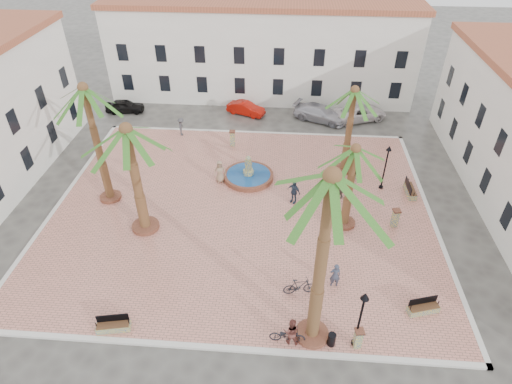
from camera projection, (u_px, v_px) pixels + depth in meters
ground at (242, 210)px, 29.99m from camera, size 120.00×120.00×0.00m
plaza at (242, 209)px, 29.95m from camera, size 26.00×22.00×0.15m
kerb_n at (254, 133)px, 38.73m from camera, size 26.30×0.30×0.16m
kerb_s at (219, 348)px, 21.15m from camera, size 26.30×0.30×0.16m
kerb_e at (431, 218)px, 29.14m from camera, size 0.30×22.30×0.16m
kerb_w at (62, 200)px, 30.75m from camera, size 0.30×22.30×0.16m
building_north at (261, 48)px, 43.12m from camera, size 30.40×7.40×9.50m
fountain at (248, 175)px, 32.68m from camera, size 3.81×3.81×1.97m
palm_nw at (86, 101)px, 26.29m from camera, size 4.90×4.90×8.77m
palm_sw at (129, 143)px, 24.41m from camera, size 5.76×5.76×7.73m
palm_s at (330, 197)px, 16.40m from camera, size 5.47×5.47×10.18m
palm_e at (354, 159)px, 25.51m from camera, size 4.73×4.73×6.15m
palm_ne at (353, 100)px, 30.22m from camera, size 4.72×4.72×7.01m
bench_s at (114, 326)px, 21.79m from camera, size 1.78×0.84×0.90m
bench_se at (423, 308)px, 22.68m from camera, size 1.78×0.98×0.90m
bench_e at (410, 190)px, 31.10m from camera, size 0.60×1.84×0.97m
bench_ne at (354, 171)px, 33.21m from camera, size 1.08×1.72×0.87m
lamppost_s at (362, 311)px, 19.74m from camera, size 0.41×0.41×3.79m
lamppost_e at (387, 160)px, 30.36m from camera, size 0.39×0.39×3.61m
bollard_se at (358, 338)px, 20.78m from camera, size 0.50×0.50×1.24m
bollard_n at (232, 138)px, 36.39m from camera, size 0.51×0.51×1.37m
bollard_e at (395, 218)px, 27.98m from camera, size 0.56×0.56×1.34m
litter_bin at (332, 339)px, 21.02m from camera, size 0.40×0.40×0.77m
cyclist_a at (335, 275)px, 23.79m from camera, size 0.65×0.46×1.67m
bicycle_a at (287, 335)px, 21.10m from camera, size 1.81×0.67×0.94m
cyclist_b at (291, 331)px, 20.88m from camera, size 0.84×0.67×1.66m
bicycle_b at (300, 286)px, 23.51m from camera, size 1.91×0.86×1.11m
pedestrian_fountain_a at (220, 172)px, 31.94m from camera, size 0.98×0.75×1.81m
pedestrian_fountain_b at (294, 192)px, 29.93m from camera, size 1.11×0.95×1.79m
pedestrian_north at (181, 127)px, 37.77m from camera, size 0.72×1.12×1.65m
pedestrian_east at (341, 187)px, 30.50m from camera, size 0.90×1.57×1.62m
car_black at (125, 106)px, 41.91m from camera, size 3.84×1.90×1.26m
car_red at (246, 108)px, 41.53m from camera, size 3.93×2.54×1.22m
car_silver at (320, 113)px, 40.41m from camera, size 5.51×3.93×1.48m
car_white at (360, 113)px, 40.57m from camera, size 5.54×3.92×1.40m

